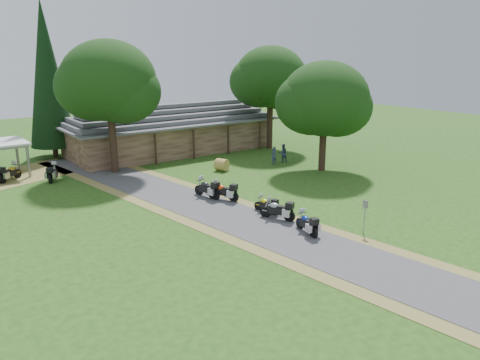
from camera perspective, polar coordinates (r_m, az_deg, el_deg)
ground at (r=26.50m, az=4.90°, el=-6.67°), size 120.00×120.00×0.00m
driveway at (r=29.15m, az=-1.01°, el=-4.52°), size 51.95×51.95×0.00m
lodge at (r=48.49m, az=-8.42°, el=6.36°), size 21.40×9.40×4.90m
motorcycle_row_a at (r=26.65m, az=8.15°, el=-5.15°), size 1.01×1.98×1.29m
motorcycle_row_b at (r=28.56m, az=4.59°, el=-3.54°), size 1.48×2.10×1.38m
motorcycle_row_c at (r=29.77m, az=3.24°, el=-2.94°), size 0.91×1.77×1.15m
motorcycle_row_d at (r=32.17m, az=-2.06°, el=-1.28°), size 1.54×2.15×1.41m
motorcycle_row_e at (r=32.81m, az=-4.05°, el=-0.94°), size 1.10×2.21×1.45m
motorcycle_carport_a at (r=41.26m, az=-26.27°, el=0.89°), size 2.09×1.89×1.46m
motorcycle_carport_b at (r=39.98m, az=-21.86°, el=0.92°), size 1.59×2.11×1.40m
person_a at (r=42.42m, az=4.14°, el=3.15°), size 0.60×0.47×1.93m
person_b at (r=43.48m, az=5.26°, el=3.48°), size 0.65×0.53×2.00m
hay_bale at (r=40.24m, az=-2.23°, el=1.87°), size 1.36×1.32×1.05m
sign_post at (r=27.19m, az=14.94°, el=-4.36°), size 0.35×0.06×1.97m
oak_lodge_left at (r=40.17m, az=-15.58°, el=9.49°), size 7.73×7.73×12.37m
oak_lodge_right at (r=49.10m, az=3.72°, el=10.77°), size 7.37×7.37×12.00m
oak_driveway at (r=40.31m, az=10.23°, el=8.06°), size 7.38×7.38×9.90m
cedar_near at (r=48.13m, az=-22.37°, el=11.16°), size 4.26×4.26×14.64m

